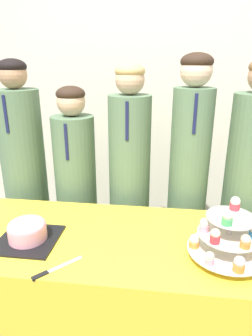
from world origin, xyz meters
name	(u,v)px	position (x,y,z in m)	size (l,w,h in m)	color
wall_back	(148,85)	(0.00, 1.73, 1.35)	(9.00, 0.06, 2.70)	beige
table	(127,300)	(0.00, 0.33, 0.37)	(1.73, 0.67, 0.75)	yellow
round_cake	(27,231)	(-0.46, 0.25, 0.80)	(0.27, 0.27, 0.11)	black
cake_knife	(49,271)	(-0.28, 0.05, 0.75)	(0.17, 0.17, 0.01)	silver
cupcake_stand	(229,236)	(0.44, 0.24, 0.86)	(0.33, 0.33, 0.26)	silver
student_0	(26,185)	(-0.77, 0.90, 0.74)	(0.29, 0.29, 1.56)	#567556
student_1	(77,197)	(-0.42, 0.90, 0.67)	(0.27, 0.27, 1.40)	#567556
student_2	(129,191)	(-0.06, 0.90, 0.74)	(0.26, 0.27, 1.53)	#567556
student_3	(187,188)	(0.32, 0.90, 0.78)	(0.24, 0.25, 1.59)	#567556
student_4	(247,197)	(0.69, 0.90, 0.74)	(0.30, 0.31, 1.56)	#567556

